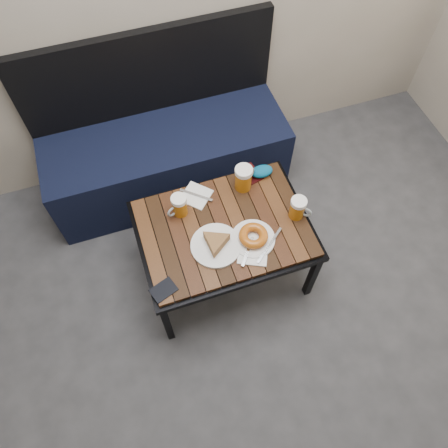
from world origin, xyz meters
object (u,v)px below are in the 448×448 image
object	(u,v)px
bench	(166,153)
plate_pie	(216,244)
beer_mug_left	(179,206)
passport_burgundy	(250,174)
beer_mug_centre	(244,178)
beer_mug_right	(298,208)
plate_bagel	(253,237)
passport_navy	(164,290)
knit_pouch	(262,171)
cafe_table	(224,232)

from	to	relation	value
bench	plate_pie	size ratio (longest dim) A/B	5.86
beer_mug_left	passport_burgundy	world-z (taller)	beer_mug_left
beer_mug_centre	beer_mug_right	world-z (taller)	beer_mug_centre
beer_mug_right	plate_bagel	world-z (taller)	beer_mug_right
bench	passport_navy	distance (m)	0.99
plate_bagel	passport_navy	xyz separation A→B (m)	(-0.47, -0.11, -0.02)
plate_bagel	passport_burgundy	size ratio (longest dim) A/B	2.03
beer_mug_centre	passport_burgundy	world-z (taller)	beer_mug_centre
beer_mug_left	knit_pouch	distance (m)	0.48
beer_mug_centre	plate_bagel	xyz separation A→B (m)	(-0.06, -0.31, -0.05)
beer_mug_left	passport_navy	xyz separation A→B (m)	(-0.18, -0.37, -0.06)
beer_mug_left	knit_pouch	world-z (taller)	beer_mug_left
plate_pie	plate_bagel	world-z (taller)	plate_pie
passport_navy	beer_mug_left	bearing A→B (deg)	134.78
plate_bagel	passport_burgundy	xyz separation A→B (m)	(0.12, 0.37, -0.02)
plate_pie	beer_mug_left	bearing A→B (deg)	114.53
cafe_table	beer_mug_right	distance (m)	0.38
plate_bagel	beer_mug_left	bearing A→B (deg)	137.89
bench	beer_mug_left	bearing A→B (deg)	-95.51
plate_pie	passport_burgundy	bearing A→B (deg)	48.93
passport_burgundy	beer_mug_left	bearing A→B (deg)	-178.39
bench	beer_mug_left	world-z (taller)	bench
beer_mug_left	beer_mug_right	xyz separation A→B (m)	(0.54, -0.20, 0.00)
plate_bagel	cafe_table	bearing A→B (deg)	134.41
beer_mug_left	beer_mug_centre	distance (m)	0.35
bench	plate_bagel	world-z (taller)	bench
beer_mug_right	knit_pouch	world-z (taller)	beer_mug_right
beer_mug_right	plate_bagel	size ratio (longest dim) A/B	0.49
cafe_table	knit_pouch	distance (m)	0.38
cafe_table	passport_navy	size ratio (longest dim) A/B	7.53
beer_mug_right	passport_burgundy	size ratio (longest dim) A/B	0.99
passport_burgundy	knit_pouch	xyz separation A→B (m)	(0.05, -0.02, 0.02)
bench	passport_burgundy	size ratio (longest dim) A/B	11.15
beer_mug_left	knit_pouch	bearing A→B (deg)	169.27
bench	plate_pie	distance (m)	0.83
beer_mug_right	beer_mug_left	bearing A→B (deg)	-159.76
beer_mug_right	passport_navy	size ratio (longest dim) A/B	1.11
plate_bagel	passport_navy	size ratio (longest dim) A/B	2.28
beer_mug_centre	beer_mug_right	bearing A→B (deg)	-82.66
beer_mug_right	knit_pouch	size ratio (longest dim) A/B	1.07
passport_burgundy	knit_pouch	size ratio (longest dim) A/B	1.08
cafe_table	beer_mug_left	bearing A→B (deg)	140.21
plate_bagel	knit_pouch	world-z (taller)	plate_bagel
bench	cafe_table	bearing A→B (deg)	-80.14
cafe_table	passport_burgundy	size ratio (longest dim) A/B	6.69
plate_bagel	plate_pie	bearing A→B (deg)	172.79
bench	cafe_table	world-z (taller)	bench
passport_navy	knit_pouch	world-z (taller)	knit_pouch
beer_mug_centre	plate_pie	xyz separation A→B (m)	(-0.24, -0.29, -0.04)
beer_mug_centre	passport_navy	bearing A→B (deg)	-171.20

